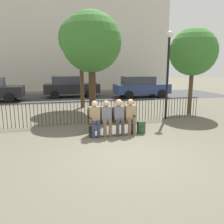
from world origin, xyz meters
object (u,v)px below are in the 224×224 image
at_px(tree_0, 91,43).
at_px(parked_car_0, 141,86).
at_px(backpack, 141,127).
at_px(tree_2, 81,39).
at_px(tree_1, 193,52).
at_px(seated_person_0, 95,117).
at_px(lamp_post, 168,62).
at_px(parked_car_2, 71,86).
at_px(seated_person_1, 106,116).
at_px(seated_person_3, 131,115).
at_px(park_bench, 111,120).
at_px(seated_person_2, 119,115).

xyz_separation_m(tree_0, parked_car_0, (4.58, 5.24, -2.58)).
distance_m(backpack, tree_0, 4.98).
height_order(backpack, tree_2, tree_2).
bearing_deg(tree_1, tree_2, 150.44).
distance_m(seated_person_0, lamp_post, 4.32).
relative_size(lamp_post, parked_car_2, 0.90).
bearing_deg(parked_car_0, seated_person_1, -117.91).
distance_m(seated_person_1, seated_person_3, 0.85).
height_order(backpack, parked_car_0, parked_car_0).
bearing_deg(backpack, parked_car_0, 68.81).
relative_size(tree_1, tree_2, 0.83).
bearing_deg(lamp_post, seated_person_3, -142.33).
bearing_deg(park_bench, seated_person_1, -148.04).
xyz_separation_m(seated_person_1, tree_2, (-0.18, 5.56, 3.12)).
height_order(backpack, tree_1, tree_1).
bearing_deg(parked_car_2, park_bench, -85.88).
bearing_deg(backpack, seated_person_1, 178.76).
xyz_separation_m(park_bench, tree_2, (-0.38, 5.43, 3.30)).
relative_size(seated_person_2, seated_person_3, 1.01).
xyz_separation_m(seated_person_1, seated_person_2, (0.44, 0.00, 0.03)).
xyz_separation_m(seated_person_1, parked_car_0, (4.68, 8.84, 0.17)).
xyz_separation_m(seated_person_2, tree_2, (-0.61, 5.55, 3.09)).
distance_m(parked_car_0, parked_car_2, 5.44).
relative_size(seated_person_3, lamp_post, 0.32).
xyz_separation_m(park_bench, seated_person_0, (-0.60, -0.13, 0.18)).
bearing_deg(seated_person_2, seated_person_3, -0.09).
distance_m(park_bench, parked_car_0, 9.80).
distance_m(backpack, parked_car_0, 9.53).
bearing_deg(tree_0, backpack, -72.54).
bearing_deg(seated_person_1, parked_car_2, 92.95).
distance_m(tree_0, parked_car_0, 7.42).
bearing_deg(tree_2, tree_0, -81.80).
height_order(lamp_post, parked_car_0, lamp_post).
height_order(seated_person_3, tree_1, tree_1).
relative_size(tree_0, parked_car_0, 1.16).
bearing_deg(seated_person_2, tree_0, 95.26).
bearing_deg(seated_person_2, seated_person_0, -179.91).
relative_size(park_bench, seated_person_1, 1.35).
bearing_deg(seated_person_1, parked_car_0, 62.09).
distance_m(seated_person_0, tree_1, 6.38).
xyz_separation_m(seated_person_3, parked_car_0, (3.83, 8.84, 0.16)).
distance_m(park_bench, tree_0, 4.55).
xyz_separation_m(park_bench, parked_car_0, (4.48, 8.71, 0.35)).
bearing_deg(park_bench, parked_car_2, 94.12).
height_order(seated_person_3, parked_car_0, parked_car_0).
distance_m(seated_person_1, backpack, 1.33).
bearing_deg(seated_person_2, seated_person_1, -179.79).
relative_size(seated_person_2, tree_1, 0.30).
relative_size(seated_person_2, parked_car_0, 0.29).
relative_size(park_bench, tree_1, 0.39).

